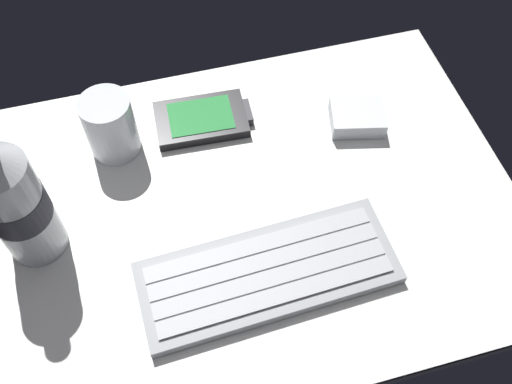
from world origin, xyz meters
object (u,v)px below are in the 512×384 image
keyboard (268,273)px  charger_block (357,118)px  handheld_device (202,119)px  juice_cup (111,128)px  water_bottle (14,201)px

keyboard → charger_block: bearing=46.5°
handheld_device → juice_cup: bearing=-174.8°
juice_cup → charger_block: 32.00cm
juice_cup → charger_block: bearing=-8.0°
water_bottle → charger_block: water_bottle is taller
juice_cup → keyboard: bearing=-58.5°
keyboard → water_bottle: bearing=155.8°
keyboard → charger_block: size_ratio=4.20×
water_bottle → charger_block: size_ratio=2.97×
keyboard → handheld_device: 24.09cm
handheld_device → charger_block: 20.64cm
keyboard → water_bottle: 28.28cm
handheld_device → water_bottle: bearing=-150.0°
charger_block → handheld_device: bearing=164.5°
water_bottle → charger_block: bearing=9.9°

